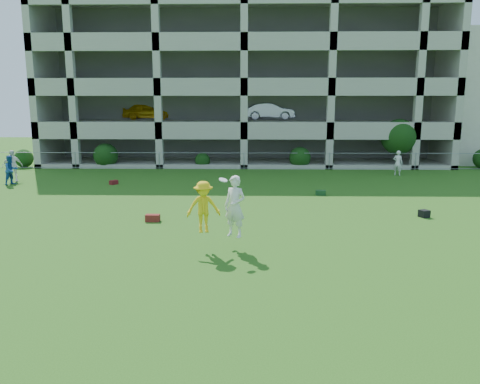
{
  "coord_description": "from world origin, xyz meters",
  "views": [
    {
      "loc": [
        0.49,
        -13.78,
        4.59
      ],
      "look_at": [
        0.1,
        3.0,
        1.4
      ],
      "focal_mm": 35.0,
      "sensor_mm": 36.0,
      "label": 1
    }
  ],
  "objects_px": {
    "bystander_e": "(398,163)",
    "frisbee_contest": "(216,207)",
    "bystander_b": "(12,166)",
    "crate_d": "(424,214)",
    "parking_garage": "(245,87)",
    "bystander_a": "(11,170)"
  },
  "relations": [
    {
      "from": "bystander_a",
      "to": "frisbee_contest",
      "type": "xyz_separation_m",
      "value": [
        12.6,
        -11.85,
        0.57
      ]
    },
    {
      "from": "crate_d",
      "to": "frisbee_contest",
      "type": "height_order",
      "value": "frisbee_contest"
    },
    {
      "from": "bystander_b",
      "to": "parking_garage",
      "type": "height_order",
      "value": "parking_garage"
    },
    {
      "from": "bystander_a",
      "to": "parking_garage",
      "type": "relative_size",
      "value": 0.06
    },
    {
      "from": "bystander_e",
      "to": "crate_d",
      "type": "height_order",
      "value": "bystander_e"
    },
    {
      "from": "bystander_e",
      "to": "frisbee_contest",
      "type": "bearing_deg",
      "value": 84.19
    },
    {
      "from": "bystander_a",
      "to": "frisbee_contest",
      "type": "bearing_deg",
      "value": -105.65
    },
    {
      "from": "bystander_a",
      "to": "bystander_e",
      "type": "bearing_deg",
      "value": -52.4
    },
    {
      "from": "crate_d",
      "to": "parking_garage",
      "type": "relative_size",
      "value": 0.01
    },
    {
      "from": "bystander_b",
      "to": "frisbee_contest",
      "type": "height_order",
      "value": "frisbee_contest"
    },
    {
      "from": "bystander_a",
      "to": "crate_d",
      "type": "distance_m",
      "value": 22.06
    },
    {
      "from": "bystander_e",
      "to": "parking_garage",
      "type": "xyz_separation_m",
      "value": [
        -9.99,
        11.27,
        5.21
      ]
    },
    {
      "from": "bystander_a",
      "to": "bystander_e",
      "type": "xyz_separation_m",
      "value": [
        23.19,
        4.1,
        -0.04
      ]
    },
    {
      "from": "crate_d",
      "to": "frisbee_contest",
      "type": "distance_m",
      "value": 9.45
    },
    {
      "from": "crate_d",
      "to": "frisbee_contest",
      "type": "xyz_separation_m",
      "value": [
        -8.2,
        -4.53,
        1.26
      ]
    },
    {
      "from": "bystander_b",
      "to": "crate_d",
      "type": "height_order",
      "value": "bystander_b"
    },
    {
      "from": "bystander_b",
      "to": "frisbee_contest",
      "type": "xyz_separation_m",
      "value": [
        13.03,
        -12.87,
        0.46
      ]
    },
    {
      "from": "bystander_e",
      "to": "frisbee_contest",
      "type": "relative_size",
      "value": 0.81
    },
    {
      "from": "bystander_e",
      "to": "crate_d",
      "type": "xyz_separation_m",
      "value": [
        -2.38,
        -11.42,
        -0.65
      ]
    },
    {
      "from": "bystander_a",
      "to": "bystander_e",
      "type": "distance_m",
      "value": 23.54
    },
    {
      "from": "bystander_a",
      "to": "crate_d",
      "type": "xyz_separation_m",
      "value": [
        20.8,
        -7.32,
        -0.69
      ]
    },
    {
      "from": "bystander_a",
      "to": "parking_garage",
      "type": "xyz_separation_m",
      "value": [
        13.19,
        15.37,
        5.17
      ]
    }
  ]
}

